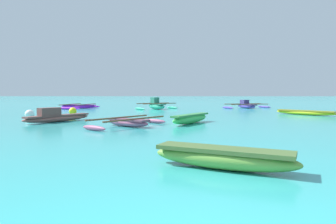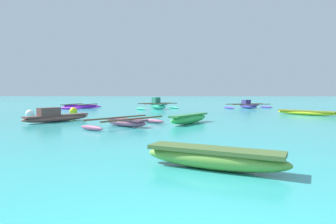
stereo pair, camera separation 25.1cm
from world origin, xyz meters
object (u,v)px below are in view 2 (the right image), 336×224
(moored_boat_4, at_px, (189,118))
(mooring_buoy_1, at_px, (73,111))
(moored_boat_3, at_px, (248,106))
(moored_boat_6, at_px, (158,105))
(moored_boat_2, at_px, (306,112))
(moored_boat_7, at_px, (126,122))
(moored_boat_5, at_px, (214,157))
(moored_boat_0, at_px, (56,117))
(mooring_buoy_0, at_px, (30,114))
(moored_boat_1, at_px, (80,106))

(moored_boat_4, distance_m, mooring_buoy_1, 9.10)
(moored_boat_3, distance_m, moored_boat_6, 8.42)
(moored_boat_6, bearing_deg, moored_boat_4, -26.03)
(moored_boat_2, height_order, mooring_buoy_1, mooring_buoy_1)
(mooring_buoy_1, bearing_deg, moored_boat_7, -55.01)
(moored_boat_3, xyz_separation_m, moored_boat_5, (-5.70, -22.25, -0.03))
(moored_boat_3, bearing_deg, moored_boat_0, -65.15)
(moored_boat_4, relative_size, mooring_buoy_0, 6.10)
(moored_boat_4, bearing_deg, moored_boat_3, 7.81)
(moored_boat_3, height_order, moored_boat_6, moored_boat_6)
(moored_boat_4, relative_size, moored_boat_5, 1.08)
(moored_boat_1, relative_size, mooring_buoy_0, 8.83)
(mooring_buoy_1, bearing_deg, moored_boat_1, 105.60)
(moored_boat_2, xyz_separation_m, moored_boat_3, (-1.86, 8.29, 0.08))
(moored_boat_6, distance_m, moored_boat_7, 13.37)
(moored_boat_1, relative_size, moored_boat_2, 1.39)
(moored_boat_5, relative_size, moored_boat_7, 0.73)
(moored_boat_6, relative_size, moored_boat_7, 1.02)
(moored_boat_5, height_order, moored_boat_7, moored_boat_5)
(moored_boat_0, bearing_deg, moored_boat_7, -82.73)
(moored_boat_7, height_order, mooring_buoy_1, mooring_buoy_1)
(moored_boat_6, bearing_deg, moored_boat_0, -57.59)
(moored_boat_4, distance_m, moored_boat_5, 8.39)
(moored_boat_0, relative_size, moored_boat_4, 1.12)
(moored_boat_4, bearing_deg, mooring_buoy_1, 85.13)
(moored_boat_0, distance_m, mooring_buoy_1, 4.70)
(moored_boat_0, xyz_separation_m, moored_boat_6, (4.26, 11.39, 0.08))
(moored_boat_5, distance_m, mooring_buoy_1, 15.64)
(moored_boat_1, bearing_deg, moored_boat_7, -53.05)
(moored_boat_5, height_order, mooring_buoy_1, mooring_buoy_1)
(moored_boat_5, bearing_deg, moored_boat_2, 85.92)
(moored_boat_0, relative_size, moored_boat_1, 0.77)
(moored_boat_1, relative_size, moored_boat_3, 0.95)
(moored_boat_3, height_order, mooring_buoy_0, moored_boat_3)
(moored_boat_1, xyz_separation_m, moored_boat_7, (6.86, -14.59, -0.01))
(moored_boat_6, xyz_separation_m, mooring_buoy_1, (-5.04, -6.75, -0.09))
(moored_boat_6, height_order, moored_boat_7, moored_boat_6)
(moored_boat_0, xyz_separation_m, moored_boat_7, (3.85, -1.97, -0.07))
(moored_boat_1, bearing_deg, mooring_buoy_0, -74.18)
(moored_boat_2, relative_size, moored_boat_7, 0.82)
(moored_boat_0, height_order, moored_boat_1, moored_boat_0)
(moored_boat_1, height_order, mooring_buoy_0, mooring_buoy_0)
(moored_boat_3, bearing_deg, moored_boat_5, -36.12)
(moored_boat_2, relative_size, moored_boat_6, 0.81)
(moored_boat_7, bearing_deg, moored_boat_6, 124.93)
(mooring_buoy_0, bearing_deg, moored_boat_1, 94.04)
(moored_boat_2, bearing_deg, moored_boat_6, -168.52)
(moored_boat_2, distance_m, moored_boat_3, 8.50)
(moored_boat_3, distance_m, moored_boat_7, 17.46)
(mooring_buoy_1, bearing_deg, moored_boat_5, -61.09)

